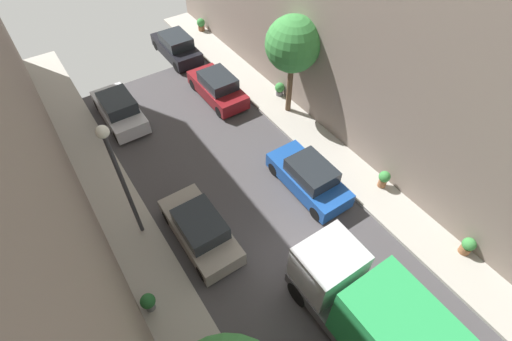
{
  "coord_description": "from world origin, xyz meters",
  "views": [
    {
      "loc": [
        -5.49,
        -4.55,
        13.57
      ],
      "look_at": [
        1.06,
        5.17,
        0.5
      ],
      "focal_mm": 26.38,
      "sensor_mm": 36.0,
      "label": 1
    }
  ],
  "objects_px": {
    "potted_plant_4": "(384,178)",
    "potted_plant_5": "(148,302)",
    "parked_car_right_3": "(218,87)",
    "parked_car_left_3": "(119,110)",
    "street_tree_1": "(293,45)",
    "potted_plant_3": "(468,246)",
    "parked_car_right_2": "(309,177)",
    "potted_plant_2": "(280,89)",
    "delivery_truck": "(384,331)",
    "lamp_post": "(118,170)",
    "parked_car_left_2": "(200,230)",
    "potted_plant_0": "(201,24)",
    "parked_car_right_4": "(176,47)"
  },
  "relations": [
    {
      "from": "potted_plant_4",
      "to": "potted_plant_5",
      "type": "distance_m",
      "value": 11.17
    },
    {
      "from": "parked_car_right_3",
      "to": "parked_car_left_3",
      "type": "bearing_deg",
      "value": 167.29
    },
    {
      "from": "street_tree_1",
      "to": "potted_plant_3",
      "type": "bearing_deg",
      "value": -87.88
    },
    {
      "from": "parked_car_left_3",
      "to": "potted_plant_4",
      "type": "height_order",
      "value": "parked_car_left_3"
    },
    {
      "from": "parked_car_right_2",
      "to": "potted_plant_2",
      "type": "xyz_separation_m",
      "value": [
        3.01,
        6.31,
        -0.15
      ]
    },
    {
      "from": "parked_car_left_3",
      "to": "street_tree_1",
      "type": "distance_m",
      "value": 9.79
    },
    {
      "from": "parked_car_right_2",
      "to": "potted_plant_4",
      "type": "distance_m",
      "value": 3.41
    },
    {
      "from": "delivery_truck",
      "to": "potted_plant_3",
      "type": "xyz_separation_m",
      "value": [
        5.71,
        0.56,
        -1.19
      ]
    },
    {
      "from": "parked_car_right_2",
      "to": "potted_plant_3",
      "type": "relative_size",
      "value": 5.05
    },
    {
      "from": "potted_plant_2",
      "to": "lamp_post",
      "type": "relative_size",
      "value": 0.14
    },
    {
      "from": "parked_car_left_3",
      "to": "delivery_truck",
      "type": "height_order",
      "value": "delivery_truck"
    },
    {
      "from": "parked_car_left_2",
      "to": "parked_car_right_2",
      "type": "height_order",
      "value": "same"
    },
    {
      "from": "parked_car_right_3",
      "to": "street_tree_1",
      "type": "xyz_separation_m",
      "value": [
        2.6,
        -3.29,
        3.4
      ]
    },
    {
      "from": "delivery_truck",
      "to": "potted_plant_5",
      "type": "xyz_separation_m",
      "value": [
        -5.64,
        5.44,
        -1.15
      ]
    },
    {
      "from": "parked_car_right_2",
      "to": "potted_plant_4",
      "type": "height_order",
      "value": "parked_car_right_2"
    },
    {
      "from": "parked_car_right_3",
      "to": "potted_plant_2",
      "type": "relative_size",
      "value": 5.37
    },
    {
      "from": "potted_plant_0",
      "to": "potted_plant_3",
      "type": "height_order",
      "value": "potted_plant_0"
    },
    {
      "from": "parked_car_right_3",
      "to": "parked_car_right_4",
      "type": "height_order",
      "value": "same"
    },
    {
      "from": "parked_car_right_2",
      "to": "potted_plant_4",
      "type": "xyz_separation_m",
      "value": [
        2.82,
        -1.91,
        -0.06
      ]
    },
    {
      "from": "street_tree_1",
      "to": "potted_plant_5",
      "type": "relative_size",
      "value": 6.38
    },
    {
      "from": "potted_plant_5",
      "to": "parked_car_left_2",
      "type": "bearing_deg",
      "value": 28.3
    },
    {
      "from": "street_tree_1",
      "to": "potted_plant_4",
      "type": "relative_size",
      "value": 5.98
    },
    {
      "from": "potted_plant_5",
      "to": "street_tree_1",
      "type": "bearing_deg",
      "value": 29.73
    },
    {
      "from": "parked_car_right_3",
      "to": "delivery_truck",
      "type": "distance_m",
      "value": 15.26
    },
    {
      "from": "parked_car_right_4",
      "to": "potted_plant_2",
      "type": "bearing_deg",
      "value": -67.51
    },
    {
      "from": "parked_car_left_3",
      "to": "lamp_post",
      "type": "height_order",
      "value": "lamp_post"
    },
    {
      "from": "parked_car_left_2",
      "to": "potted_plant_2",
      "type": "relative_size",
      "value": 5.37
    },
    {
      "from": "parked_car_right_2",
      "to": "parked_car_left_3",
      "type": "bearing_deg",
      "value": 119.73
    },
    {
      "from": "potted_plant_0",
      "to": "lamp_post",
      "type": "distance_m",
      "value": 17.31
    },
    {
      "from": "parked_car_left_3",
      "to": "parked_car_left_2",
      "type": "bearing_deg",
      "value": -90.0
    },
    {
      "from": "potted_plant_3",
      "to": "parked_car_left_2",
      "type": "bearing_deg",
      "value": 142.46
    },
    {
      "from": "potted_plant_0",
      "to": "potted_plant_2",
      "type": "distance_m",
      "value": 9.3
    },
    {
      "from": "delivery_truck",
      "to": "parked_car_right_3",
      "type": "bearing_deg",
      "value": 79.78
    },
    {
      "from": "potted_plant_2",
      "to": "parked_car_right_4",
      "type": "bearing_deg",
      "value": 112.49
    },
    {
      "from": "street_tree_1",
      "to": "potted_plant_2",
      "type": "bearing_deg",
      "value": 73.16
    },
    {
      "from": "potted_plant_4",
      "to": "parked_car_left_3",
      "type": "bearing_deg",
      "value": 125.87
    },
    {
      "from": "delivery_truck",
      "to": "street_tree_1",
      "type": "xyz_separation_m",
      "value": [
        5.3,
        11.69,
        2.33
      ]
    },
    {
      "from": "potted_plant_5",
      "to": "delivery_truck",
      "type": "bearing_deg",
      "value": -43.98
    },
    {
      "from": "potted_plant_3",
      "to": "potted_plant_0",
      "type": "bearing_deg",
      "value": 90.32
    },
    {
      "from": "parked_car_right_3",
      "to": "potted_plant_5",
      "type": "xyz_separation_m",
      "value": [
        -8.34,
        -9.54,
        -0.08
      ]
    },
    {
      "from": "parked_car_right_3",
      "to": "potted_plant_0",
      "type": "distance_m",
      "value": 7.92
    },
    {
      "from": "parked_car_right_2",
      "to": "parked_car_right_3",
      "type": "distance_m",
      "value": 8.24
    },
    {
      "from": "street_tree_1",
      "to": "potted_plant_5",
      "type": "xyz_separation_m",
      "value": [
        -10.94,
        -6.25,
        -3.48
      ]
    },
    {
      "from": "parked_car_left_3",
      "to": "street_tree_1",
      "type": "relative_size",
      "value": 0.78
    },
    {
      "from": "delivery_truck",
      "to": "potted_plant_0",
      "type": "distance_m",
      "value": 23.07
    },
    {
      "from": "potted_plant_4",
      "to": "parked_car_left_2",
      "type": "bearing_deg",
      "value": 165.06
    },
    {
      "from": "potted_plant_5",
      "to": "potted_plant_2",
      "type": "bearing_deg",
      "value": 33.86
    },
    {
      "from": "potted_plant_2",
      "to": "potted_plant_4",
      "type": "height_order",
      "value": "potted_plant_4"
    },
    {
      "from": "street_tree_1",
      "to": "lamp_post",
      "type": "bearing_deg",
      "value": -163.49
    },
    {
      "from": "parked_car_right_4",
      "to": "potted_plant_2",
      "type": "height_order",
      "value": "parked_car_right_4"
    }
  ]
}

